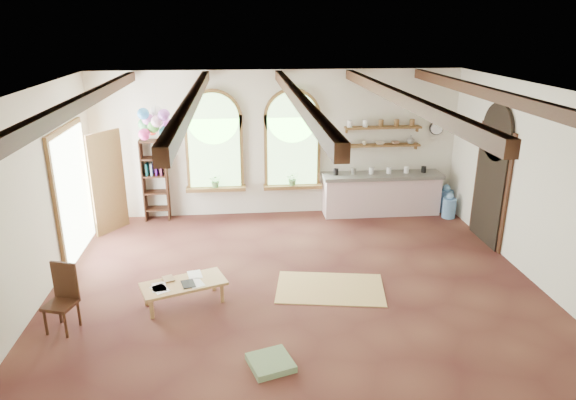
{
  "coord_description": "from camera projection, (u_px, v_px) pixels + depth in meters",
  "views": [
    {
      "loc": [
        -0.86,
        -7.53,
        4.15
      ],
      "look_at": [
        -0.07,
        0.6,
        1.3
      ],
      "focal_mm": 32.0,
      "sensor_mm": 36.0,
      "label": 1
    }
  ],
  "objects": [
    {
      "name": "floor",
      "position": [
        296.0,
        285.0,
        8.53
      ],
      "size": [
        8.0,
        8.0,
        0.0
      ],
      "primitive_type": "plane",
      "color": "brown",
      "rests_on": "ground"
    },
    {
      "name": "ceiling_beams",
      "position": [
        297.0,
        97.0,
        7.51
      ],
      "size": [
        6.2,
        6.8,
        0.18
      ],
      "primitive_type": null,
      "color": "#3C1F13",
      "rests_on": "ceiling"
    },
    {
      "name": "window_left",
      "position": [
        214.0,
        145.0,
        11.08
      ],
      "size": [
        1.3,
        0.28,
        2.2
      ],
      "color": "brown",
      "rests_on": "floor"
    },
    {
      "name": "window_right",
      "position": [
        292.0,
        143.0,
        11.24
      ],
      "size": [
        1.3,
        0.28,
        2.2
      ],
      "color": "brown",
      "rests_on": "floor"
    },
    {
      "name": "left_doorway",
      "position": [
        73.0,
        193.0,
        9.48
      ],
      "size": [
        0.1,
        1.9,
        2.5
      ],
      "primitive_type": "cube",
      "color": "brown",
      "rests_on": "floor"
    },
    {
      "name": "right_doorway",
      "position": [
        490.0,
        188.0,
        9.93
      ],
      "size": [
        0.1,
        1.3,
        2.4
      ],
      "primitive_type": "cube",
      "color": "black",
      "rests_on": "floor"
    },
    {
      "name": "kitchen_counter",
      "position": [
        381.0,
        193.0,
        11.59
      ],
      "size": [
        2.68,
        0.62,
        0.94
      ],
      "color": "beige",
      "rests_on": "floor"
    },
    {
      "name": "wall_shelf_lower",
      "position": [
        382.0,
        145.0,
        11.4
      ],
      "size": [
        1.7,
        0.24,
        0.04
      ],
      "primitive_type": "cube",
      "color": "brown",
      "rests_on": "wall_back"
    },
    {
      "name": "wall_shelf_upper",
      "position": [
        383.0,
        127.0,
        11.27
      ],
      "size": [
        1.7,
        0.24,
        0.04
      ],
      "primitive_type": "cube",
      "color": "brown",
      "rests_on": "wall_back"
    },
    {
      "name": "wall_clock",
      "position": [
        437.0,
        128.0,
        11.47
      ],
      "size": [
        0.32,
        0.04,
        0.32
      ],
      "primitive_type": "cylinder",
      "rotation": [
        1.57,
        0.0,
        0.0
      ],
      "color": "black",
      "rests_on": "wall_back"
    },
    {
      "name": "bookshelf",
      "position": [
        155.0,
        180.0,
        11.1
      ],
      "size": [
        0.53,
        0.32,
        1.8
      ],
      "color": "#3C1F13",
      "rests_on": "floor"
    },
    {
      "name": "coffee_table",
      "position": [
        184.0,
        285.0,
        7.89
      ],
      "size": [
        1.39,
        0.98,
        0.36
      ],
      "color": "#A3844B",
      "rests_on": "floor"
    },
    {
      "name": "side_chair",
      "position": [
        63.0,
        312.0,
        7.23
      ],
      "size": [
        0.49,
        0.49,
        0.98
      ],
      "color": "#3C1F13",
      "rests_on": "floor"
    },
    {
      "name": "floor_mat",
      "position": [
        330.0,
        288.0,
        8.42
      ],
      "size": [
        1.9,
        1.35,
        0.02
      ],
      "primitive_type": "cube",
      "rotation": [
        0.0,
        0.0,
        -0.16
      ],
      "color": "tan",
      "rests_on": "floor"
    },
    {
      "name": "floor_cushion",
      "position": [
        271.0,
        363.0,
        6.53
      ],
      "size": [
        0.65,
        0.65,
        0.09
      ],
      "primitive_type": "cube",
      "rotation": [
        0.0,
        0.0,
        0.3
      ],
      "color": "#69865C",
      "rests_on": "floor"
    },
    {
      "name": "water_jug_a",
      "position": [
        449.0,
        207.0,
        11.41
      ],
      "size": [
        0.3,
        0.3,
        0.57
      ],
      "color": "#5C8FC6",
      "rests_on": "floor"
    },
    {
      "name": "water_jug_b",
      "position": [
        445.0,
        200.0,
        11.79
      ],
      "size": [
        0.33,
        0.33,
        0.64
      ],
      "color": "#5C8FC6",
      "rests_on": "floor"
    },
    {
      "name": "balloon_cluster",
      "position": [
        157.0,
        123.0,
        9.7
      ],
      "size": [
        0.73,
        0.78,
        1.14
      ],
      "color": "white",
      "rests_on": "floor"
    },
    {
      "name": "table_book",
      "position": [
        163.0,
        280.0,
        7.93
      ],
      "size": [
        0.24,
        0.28,
        0.02
      ],
      "primitive_type": "imported",
      "rotation": [
        0.0,
        0.0,
        0.4
      ],
      "color": "olive",
      "rests_on": "coffee_table"
    },
    {
      "name": "tablet",
      "position": [
        188.0,
        284.0,
        7.82
      ],
      "size": [
        0.25,
        0.31,
        0.01
      ],
      "primitive_type": "cube",
      "rotation": [
        0.0,
        0.0,
        0.27
      ],
      "color": "black",
      "rests_on": "coffee_table"
    },
    {
      "name": "potted_plant_left",
      "position": [
        216.0,
        181.0,
        11.24
      ],
      "size": [
        0.27,
        0.23,
        0.3
      ],
      "primitive_type": "imported",
      "color": "#598C4C",
      "rests_on": "window_left"
    },
    {
      "name": "potted_plant_right",
      "position": [
        293.0,
        179.0,
        11.39
      ],
      "size": [
        0.27,
        0.23,
        0.3
      ],
      "primitive_type": "imported",
      "color": "#598C4C",
      "rests_on": "window_right"
    },
    {
      "name": "shelf_cup_a",
      "position": [
        349.0,
        143.0,
        11.31
      ],
      "size": [
        0.12,
        0.1,
        0.1
      ],
      "primitive_type": "imported",
      "color": "white",
      "rests_on": "wall_shelf_lower"
    },
    {
      "name": "shelf_cup_b",
      "position": [
        364.0,
        143.0,
        11.34
      ],
      "size": [
        0.1,
        0.1,
        0.09
      ],
      "primitive_type": "imported",
      "color": "beige",
      "rests_on": "wall_shelf_lower"
    },
    {
      "name": "shelf_bowl_a",
      "position": [
        380.0,
        143.0,
        11.38
      ],
      "size": [
        0.22,
        0.22,
        0.05
      ],
      "primitive_type": "imported",
      "color": "beige",
      "rests_on": "wall_shelf_lower"
    },
    {
      "name": "shelf_bowl_b",
      "position": [
        395.0,
        143.0,
        11.41
      ],
      "size": [
        0.2,
        0.2,
        0.06
      ],
      "primitive_type": "imported",
      "color": "#8C664C",
      "rests_on": "wall_shelf_lower"
    },
    {
      "name": "shelf_vase",
      "position": [
        411.0,
        139.0,
        11.42
      ],
      "size": [
        0.18,
        0.18,
        0.19
      ],
      "primitive_type": "imported",
      "color": "slate",
      "rests_on": "wall_shelf_lower"
    }
  ]
}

